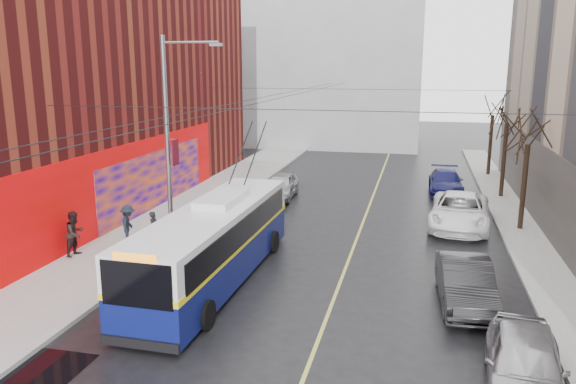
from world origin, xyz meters
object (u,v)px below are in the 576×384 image
object	(u,v)px
tree_far	(493,104)
parked_car_c	(460,211)
tree_near	(529,128)
parked_car_b	(465,283)
trolleybus	(214,242)
parked_car_a	(525,364)
pedestrian_a	(154,229)
tree_mid	(508,110)
parked_car_d	(446,182)
pedestrian_c	(128,225)
following_car	(280,186)
pedestrian_b	(75,233)
streetlight_pole	(171,137)

from	to	relation	value
tree_far	parked_car_c	world-z (taller)	tree_far
tree_near	parked_car_b	distance (m)	10.83
tree_far	trolleybus	world-z (taller)	tree_far
trolleybus	parked_car_a	size ratio (longest dim) A/B	2.52
parked_car_a	parked_car_c	world-z (taller)	parked_car_c
pedestrian_a	tree_far	bearing A→B (deg)	-35.86
tree_mid	parked_car_d	xyz separation A→B (m)	(-3.20, 0.67, -4.54)
trolleybus	parked_car_d	xyz separation A→B (m)	(8.84, 17.05, -0.78)
trolleybus	pedestrian_c	xyz separation A→B (m)	(-5.04, 2.85, -0.47)
tree_far	following_car	xyz separation A→B (m)	(-12.90, -9.92, -4.40)
parked_car_c	pedestrian_a	bearing A→B (deg)	-148.46
parked_car_a	parked_car_d	bearing A→B (deg)	98.72
tree_near	tree_far	distance (m)	14.00
trolleybus	pedestrian_b	bearing A→B (deg)	172.31
streetlight_pole	pedestrian_c	distance (m)	4.32
trolleybus	tree_mid	bearing A→B (deg)	54.90
streetlight_pole	parked_car_a	bearing A→B (deg)	-33.42
streetlight_pole	tree_far	distance (m)	25.09
pedestrian_a	parked_car_b	bearing A→B (deg)	-101.27
tree_mid	tree_far	size ratio (longest dim) A/B	1.02
tree_mid	parked_car_b	distance (m)	17.35
tree_mid	parked_car_b	size ratio (longest dim) A/B	1.44
pedestrian_c	parked_car_c	bearing A→B (deg)	-84.14
tree_far	parked_car_d	world-z (taller)	tree_far
parked_car_c	parked_car_d	size ratio (longest dim) A/B	1.20
streetlight_pole	parked_car_c	size ratio (longest dim) A/B	1.52
tree_far	pedestrian_b	size ratio (longest dim) A/B	3.51
parked_car_c	pedestrian_c	distance (m)	15.68
tree_mid	following_car	world-z (taller)	tree_mid
tree_mid	parked_car_a	bearing A→B (deg)	-95.79
tree_mid	parked_car_d	bearing A→B (deg)	168.26
pedestrian_a	parked_car_a	bearing A→B (deg)	-118.57
parked_car_c	pedestrian_b	bearing A→B (deg)	-146.61
tree_mid	pedestrian_b	xyz separation A→B (m)	(-18.44, -15.38, -4.17)
tree_mid	following_car	xyz separation A→B (m)	(-12.90, -2.92, -4.51)
parked_car_a	parked_car_d	xyz separation A→B (m)	(-1.02, 22.21, -0.06)
pedestrian_b	parked_car_a	bearing A→B (deg)	-103.26
streetlight_pole	tree_far	bearing A→B (deg)	52.88
tree_near	tree_mid	distance (m)	7.01
pedestrian_a	parked_car_d	bearing A→B (deg)	-39.95
trolleybus	tree_near	bearing A→B (deg)	39.15
tree_near	pedestrian_a	distance (m)	17.63
streetlight_pole	pedestrian_a	size ratio (longest dim) A/B	5.91
parked_car_b	pedestrian_b	distance (m)	15.28
parked_car_b	pedestrian_a	bearing A→B (deg)	163.37
trolleybus	parked_car_d	size ratio (longest dim) A/B	2.32
pedestrian_b	pedestrian_c	world-z (taller)	pedestrian_b
parked_car_a	pedestrian_c	xyz separation A→B (m)	(-14.89, 8.01, 0.25)
following_car	tree_near	bearing A→B (deg)	-19.57
parked_car_c	following_car	xyz separation A→B (m)	(-10.07, 4.07, -0.08)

